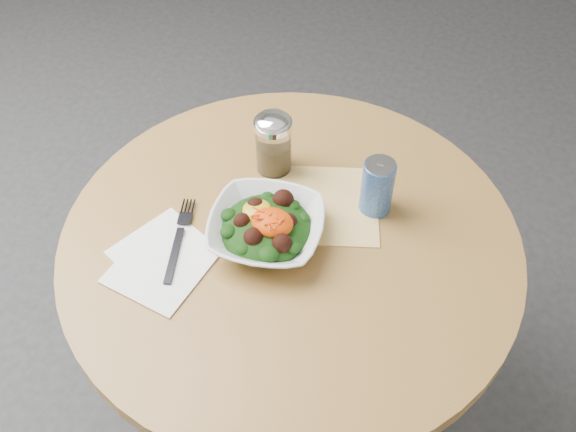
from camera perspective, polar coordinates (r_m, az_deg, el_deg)
The scene contains 8 objects.
ground at distance 1.89m, azimuth 0.15°, elevation -16.43°, with size 6.00×6.00×0.00m, color #2B2B2D.
table at distance 1.41m, azimuth 0.19°, elevation -6.87°, with size 0.90×0.90×0.75m.
cloth_napkin at distance 1.31m, azimuth 2.82°, elevation 1.05°, with size 0.24×0.22×0.00m, color orange.
paper_napkins at distance 1.23m, azimuth -11.16°, elevation -3.86°, with size 0.21×0.23×0.00m.
salad_bowl at distance 1.23m, azimuth -1.93°, elevation -1.02°, with size 0.26×0.26×0.08m.
fork at distance 1.26m, azimuth -9.61°, elevation -1.81°, with size 0.08×0.21×0.00m.
spice_shaker at distance 1.33m, azimuth -1.30°, elevation 6.45°, with size 0.08×0.08×0.14m.
beverage_can at distance 1.27m, azimuth 7.94°, elevation 2.60°, with size 0.06×0.06×0.12m.
Camera 1 is at (0.31, -0.74, 1.71)m, focal length 40.00 mm.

